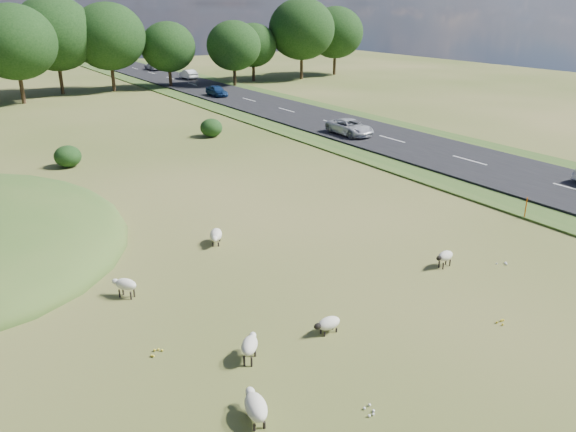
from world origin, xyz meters
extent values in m
plane|color=#3C541A|center=(0.00, 20.00, 0.00)|extent=(160.00, 160.00, 0.00)
cube|color=black|center=(20.00, 30.00, 0.12)|extent=(8.00, 150.00, 0.25)
cylinder|color=black|center=(-2.08, 52.98, 1.95)|extent=(0.44, 0.44, 3.90)
ellipsoid|color=black|center=(-2.08, 52.98, 6.71)|extent=(9.09, 9.09, 8.18)
cylinder|color=black|center=(3.25, 57.90, 2.11)|extent=(0.44, 0.44, 4.22)
ellipsoid|color=black|center=(3.25, 57.90, 7.27)|extent=(9.85, 9.85, 8.86)
cylinder|color=black|center=(9.45, 56.94, 1.97)|extent=(0.44, 0.44, 3.94)
ellipsoid|color=black|center=(9.45, 56.94, 6.79)|extent=(9.20, 9.20, 8.28)
cylinder|color=black|center=(16.87, 56.01, 1.54)|extent=(0.44, 0.44, 3.09)
ellipsoid|color=black|center=(16.87, 56.01, 5.32)|extent=(7.20, 7.20, 6.48)
cylinder|color=black|center=(24.77, 52.46, 1.56)|extent=(0.44, 0.44, 3.12)
ellipsoid|color=black|center=(24.77, 52.46, 5.38)|extent=(7.29, 7.29, 6.56)
cylinder|color=black|center=(29.90, 56.26, 1.47)|extent=(0.44, 0.44, 2.93)
ellipsoid|color=black|center=(29.90, 56.26, 5.05)|extent=(6.84, 6.84, 6.16)
cylinder|color=black|center=(36.86, 53.95, 2.08)|extent=(0.44, 0.44, 4.16)
ellipsoid|color=black|center=(36.86, 53.95, 7.17)|extent=(9.71, 9.71, 8.74)
cylinder|color=black|center=(44.55, 55.89, 1.87)|extent=(0.44, 0.44, 3.74)
ellipsoid|color=black|center=(44.55, 55.89, 6.43)|extent=(8.72, 8.72, 7.84)
ellipsoid|color=black|center=(-4.10, 22.68, 0.75)|extent=(1.84, 1.84, 1.50)
ellipsoid|color=black|center=(8.40, 25.85, 0.77)|extent=(1.89, 1.89, 1.54)
cylinder|color=#D8590C|center=(13.71, -0.95, 0.60)|extent=(0.06, 0.06, 1.20)
ellipsoid|color=beige|center=(-1.60, -4.12, 0.39)|extent=(0.87, 0.47, 0.45)
ellipsoid|color=black|center=(-2.07, -4.12, 0.42)|extent=(0.29, 0.22, 0.22)
cylinder|color=black|center=(-1.85, -4.23, 0.08)|extent=(0.06, 0.06, 0.16)
cylinder|color=black|center=(-1.85, -4.01, 0.08)|extent=(0.06, 0.06, 0.16)
cylinder|color=black|center=(-1.35, -4.23, 0.08)|extent=(0.06, 0.06, 0.16)
cylinder|color=black|center=(-1.34, -4.02, 0.08)|extent=(0.06, 0.06, 0.16)
ellipsoid|color=beige|center=(-6.64, 2.17, 0.55)|extent=(0.91, 1.00, 0.46)
ellipsoid|color=silver|center=(-6.92, 2.56, 0.58)|extent=(0.35, 0.36, 0.23)
cylinder|color=black|center=(-6.88, 2.31, 0.16)|extent=(0.06, 0.06, 0.32)
cylinder|color=black|center=(-6.70, 2.44, 0.16)|extent=(0.06, 0.06, 0.32)
cylinder|color=black|center=(-6.58, 1.89, 0.16)|extent=(0.06, 0.06, 0.32)
cylinder|color=black|center=(-6.40, 2.02, 0.16)|extent=(0.06, 0.06, 0.32)
ellipsoid|color=beige|center=(-1.44, 4.95, 0.47)|extent=(1.03, 1.18, 0.54)
ellipsoid|color=silver|center=(-1.74, 4.47, 0.50)|extent=(0.40, 0.42, 0.27)
cylinder|color=black|center=(-1.49, 4.62, 0.10)|extent=(0.08, 0.08, 0.20)
cylinder|color=black|center=(-1.71, 4.76, 0.10)|extent=(0.08, 0.08, 0.20)
cylinder|color=black|center=(-1.17, 5.14, 0.10)|extent=(0.08, 0.08, 0.20)
cylinder|color=black|center=(-1.39, 5.28, 0.10)|extent=(0.08, 0.08, 0.20)
ellipsoid|color=beige|center=(5.73, -2.68, 0.52)|extent=(0.88, 0.54, 0.43)
ellipsoid|color=black|center=(5.28, -2.73, 0.55)|extent=(0.29, 0.23, 0.22)
cylinder|color=black|center=(5.50, -2.81, 0.15)|extent=(0.06, 0.06, 0.31)
cylinder|color=black|center=(5.48, -2.60, 0.15)|extent=(0.06, 0.06, 0.31)
cylinder|color=black|center=(5.99, -2.76, 0.15)|extent=(0.06, 0.06, 0.31)
cylinder|color=black|center=(5.96, -2.55, 0.15)|extent=(0.06, 0.06, 0.31)
ellipsoid|color=beige|center=(-5.91, -6.58, 0.49)|extent=(0.84, 1.21, 0.56)
ellipsoid|color=silver|center=(-5.76, -6.01, 0.52)|extent=(0.35, 0.41, 0.28)
cylinder|color=black|center=(-5.96, -6.24, 0.10)|extent=(0.08, 0.08, 0.21)
cylinder|color=black|center=(-5.69, -6.30, 0.10)|extent=(0.08, 0.08, 0.21)
cylinder|color=black|center=(-6.12, -6.85, 0.10)|extent=(0.08, 0.08, 0.21)
cylinder|color=black|center=(-5.85, -6.92, 0.10)|extent=(0.08, 0.08, 0.21)
ellipsoid|color=beige|center=(-4.69, -4.06, 0.58)|extent=(0.99, 1.02, 0.48)
ellipsoid|color=silver|center=(-4.36, -3.69, 0.61)|extent=(0.37, 0.38, 0.24)
cylinder|color=black|center=(-4.60, -3.78, 0.17)|extent=(0.07, 0.07, 0.34)
cylinder|color=black|center=(-4.42, -3.94, 0.17)|extent=(0.07, 0.07, 0.34)
cylinder|color=black|center=(-4.96, -4.19, 0.17)|extent=(0.07, 0.07, 0.34)
cylinder|color=black|center=(-4.78, -4.34, 0.17)|extent=(0.07, 0.07, 0.34)
imported|color=white|center=(21.90, 61.64, 0.93)|extent=(1.43, 4.10, 1.35)
imported|color=silver|center=(21.90, 75.99, 0.94)|extent=(1.92, 4.73, 1.37)
imported|color=navy|center=(18.10, 44.51, 0.89)|extent=(1.51, 3.74, 1.28)
imported|color=silver|center=(18.10, 19.17, 0.90)|extent=(2.15, 4.66, 1.30)
camera|label=1|loc=(-11.88, -17.37, 10.67)|focal=35.00mm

